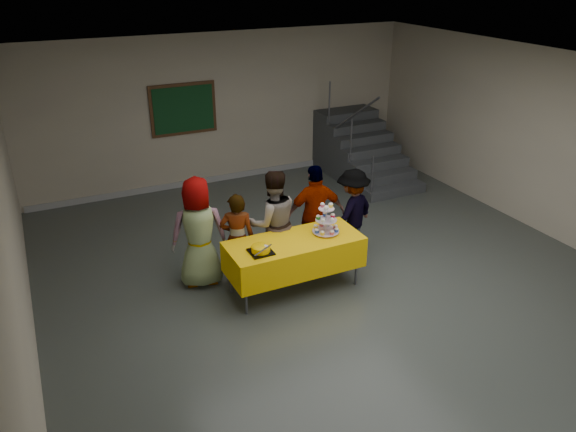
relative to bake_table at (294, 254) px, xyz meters
name	(u,v)px	position (x,y,z in m)	size (l,w,h in m)	color
room_shell	(358,149)	(0.61, -0.51, 1.57)	(10.00, 10.04, 3.02)	#4C514C
bake_table	(294,254)	(0.00, 0.00, 0.00)	(1.88, 0.78, 0.77)	#595960
cupcake_stand	(326,222)	(0.49, 0.01, 0.38)	(0.38, 0.38, 0.44)	silver
bear_cake	(261,248)	(-0.55, -0.12, 0.27)	(0.32, 0.36, 0.12)	black
schoolchild_a	(199,233)	(-1.13, 0.72, 0.25)	(0.79, 0.51, 1.61)	slate
schoolchild_b	(237,239)	(-0.63, 0.54, 0.12)	(0.50, 0.33, 1.36)	slate
schoolchild_c	(273,223)	(-0.06, 0.58, 0.24)	(0.78, 0.60, 1.59)	slate
schoolchild_d	(316,214)	(0.66, 0.61, 0.22)	(0.90, 0.38, 1.54)	slate
schoolchild_e	(352,212)	(1.29, 0.59, 0.14)	(0.90, 0.51, 1.39)	slate
staircase	(358,151)	(3.31, 3.60, -0.07)	(1.30, 2.40, 2.04)	#424447
noticeboard	(183,109)	(-0.21, 4.43, 1.04)	(1.30, 0.05, 1.00)	#472B16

